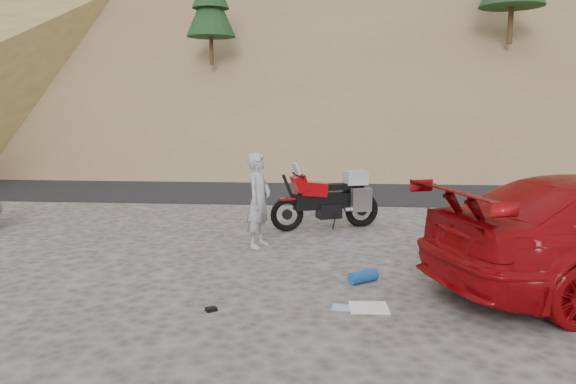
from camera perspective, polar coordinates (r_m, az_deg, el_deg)
name	(u,v)px	position (r m, az deg, el deg)	size (l,w,h in m)	color
ground	(273,265)	(9.38, -1.52, -7.39)	(140.00, 140.00, 0.00)	#43413E
road	(303,186)	(18.16, 1.53, 0.57)	(120.00, 7.00, 0.05)	black
hillside	(323,4)	(50.54, 3.62, 18.50)	(120.00, 73.00, 46.72)	brown
motorcycle	(331,200)	(11.95, 4.36, -0.80)	(2.32, 1.22, 1.45)	black
man	(259,247)	(10.54, -2.96, -5.55)	(0.64, 0.42, 1.75)	#9B9BA0
gear_white_cloth	(369,307)	(7.54, 8.21, -11.53)	(0.50, 0.44, 0.02)	white
gear_blue_mat	(363,277)	(8.52, 7.66, -8.51)	(0.18, 0.18, 0.45)	navy
gear_bottle	(454,279)	(8.60, 16.54, -8.45)	(0.09, 0.09, 0.23)	navy
gear_funnel	(495,290)	(8.37, 20.25, -9.31)	(0.14, 0.14, 0.19)	#B80C0F
gear_glove_b	(211,309)	(7.43, -7.82, -11.73)	(0.14, 0.10, 0.05)	black
gear_blue_cloth	(344,308)	(7.50, 5.67, -11.61)	(0.30, 0.22, 0.01)	#8DAFDA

